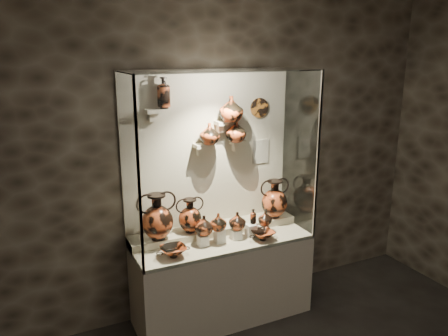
{
  "coord_description": "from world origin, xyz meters",
  "views": [
    {
      "loc": [
        -1.62,
        -1.28,
        2.57
      ],
      "look_at": [
        0.02,
        2.18,
        1.53
      ],
      "focal_mm": 35.0,
      "sensor_mm": 36.0,
      "label": 1
    }
  ],
  "objects_px": {
    "jug_b": "(218,222)",
    "kylix_left": "(173,251)",
    "jug_e": "(265,218)",
    "amphora_right": "(274,199)",
    "lekythos_small": "(253,216)",
    "amphora_left": "(157,217)",
    "ovoid_vase_a": "(209,134)",
    "jug_c": "(237,221)",
    "jug_a": "(204,225)",
    "amphora_mid": "(190,215)",
    "kylix_right": "(263,234)",
    "ovoid_vase_c": "(236,131)",
    "lekythos_tall": "(164,91)",
    "ovoid_vase_b": "(231,109)"
  },
  "relations": [
    {
      "from": "amphora_mid",
      "to": "ovoid_vase_a",
      "type": "xyz_separation_m",
      "value": [
        0.23,
        0.05,
        0.75
      ]
    },
    {
      "from": "amphora_right",
      "to": "jug_e",
      "type": "height_order",
      "value": "amphora_right"
    },
    {
      "from": "jug_e",
      "to": "ovoid_vase_c",
      "type": "bearing_deg",
      "value": 141.59
    },
    {
      "from": "ovoid_vase_a",
      "to": "ovoid_vase_b",
      "type": "height_order",
      "value": "ovoid_vase_b"
    },
    {
      "from": "ovoid_vase_b",
      "to": "ovoid_vase_c",
      "type": "distance_m",
      "value": 0.22
    },
    {
      "from": "jug_a",
      "to": "lekythos_small",
      "type": "relative_size",
      "value": 1.13
    },
    {
      "from": "jug_b",
      "to": "jug_e",
      "type": "xyz_separation_m",
      "value": [
        0.52,
        0.03,
        -0.06
      ]
    },
    {
      "from": "amphora_right",
      "to": "jug_a",
      "type": "distance_m",
      "value": 0.87
    },
    {
      "from": "kylix_left",
      "to": "ovoid_vase_c",
      "type": "xyz_separation_m",
      "value": [
        0.77,
        0.34,
        0.93
      ]
    },
    {
      "from": "jug_a",
      "to": "lekythos_small",
      "type": "xyz_separation_m",
      "value": [
        0.51,
        -0.0,
        0.01
      ]
    },
    {
      "from": "amphora_right",
      "to": "ovoid_vase_a",
      "type": "bearing_deg",
      "value": -176.83
    },
    {
      "from": "amphora_mid",
      "to": "ovoid_vase_c",
      "type": "distance_m",
      "value": 0.91
    },
    {
      "from": "jug_b",
      "to": "jug_c",
      "type": "bearing_deg",
      "value": 26.4
    },
    {
      "from": "jug_b",
      "to": "ovoid_vase_a",
      "type": "xyz_separation_m",
      "value": [
        0.03,
        0.26,
        0.78
      ]
    },
    {
      "from": "amphora_mid",
      "to": "amphora_right",
      "type": "distance_m",
      "value": 0.92
    },
    {
      "from": "jug_c",
      "to": "lekythos_small",
      "type": "relative_size",
      "value": 1.06
    },
    {
      "from": "lekythos_small",
      "to": "ovoid_vase_a",
      "type": "distance_m",
      "value": 0.89
    },
    {
      "from": "lekythos_small",
      "to": "lekythos_tall",
      "type": "height_order",
      "value": "lekythos_tall"
    },
    {
      "from": "kylix_left",
      "to": "amphora_left",
      "type": "bearing_deg",
      "value": 105.12
    },
    {
      "from": "amphora_right",
      "to": "kylix_left",
      "type": "relative_size",
      "value": 1.37
    },
    {
      "from": "kylix_left",
      "to": "ovoid_vase_c",
      "type": "relative_size",
      "value": 1.37
    },
    {
      "from": "lekythos_tall",
      "to": "ovoid_vase_c",
      "type": "bearing_deg",
      "value": -22.39
    },
    {
      "from": "amphora_left",
      "to": "amphora_right",
      "type": "relative_size",
      "value": 1.09
    },
    {
      "from": "jug_c",
      "to": "kylix_right",
      "type": "relative_size",
      "value": 0.63
    },
    {
      "from": "amphora_mid",
      "to": "jug_c",
      "type": "relative_size",
      "value": 1.94
    },
    {
      "from": "amphora_left",
      "to": "ovoid_vase_a",
      "type": "relative_size",
      "value": 2.17
    },
    {
      "from": "jug_e",
      "to": "lekythos_small",
      "type": "height_order",
      "value": "lekythos_small"
    },
    {
      "from": "lekythos_small",
      "to": "ovoid_vase_b",
      "type": "height_order",
      "value": "ovoid_vase_b"
    },
    {
      "from": "jug_b",
      "to": "kylix_left",
      "type": "relative_size",
      "value": 0.57
    },
    {
      "from": "kylix_right",
      "to": "ovoid_vase_c",
      "type": "distance_m",
      "value": 1.01
    },
    {
      "from": "jug_b",
      "to": "lekythos_small",
      "type": "distance_m",
      "value": 0.38
    },
    {
      "from": "ovoid_vase_a",
      "to": "jug_c",
      "type": "bearing_deg",
      "value": -56.38
    },
    {
      "from": "ovoid_vase_b",
      "to": "jug_b",
      "type": "bearing_deg",
      "value": -129.51
    },
    {
      "from": "jug_b",
      "to": "jug_a",
      "type": "bearing_deg",
      "value": -174.68
    },
    {
      "from": "jug_c",
      "to": "jug_a",
      "type": "bearing_deg",
      "value": 171.97
    },
    {
      "from": "jug_a",
      "to": "kylix_left",
      "type": "xyz_separation_m",
      "value": [
        -0.34,
        -0.12,
        -0.13
      ]
    },
    {
      "from": "amphora_right",
      "to": "lekythos_small",
      "type": "distance_m",
      "value": 0.39
    },
    {
      "from": "amphora_mid",
      "to": "jug_e",
      "type": "height_order",
      "value": "amphora_mid"
    },
    {
      "from": "amphora_mid",
      "to": "lekythos_small",
      "type": "xyz_separation_m",
      "value": [
        0.58,
        -0.18,
        -0.03
      ]
    },
    {
      "from": "amphora_right",
      "to": "kylix_left",
      "type": "xyz_separation_m",
      "value": [
        -1.19,
        -0.28,
        -0.21
      ]
    },
    {
      "from": "jug_b",
      "to": "kylix_right",
      "type": "height_order",
      "value": "jug_b"
    },
    {
      "from": "lekythos_small",
      "to": "ovoid_vase_a",
      "type": "xyz_separation_m",
      "value": [
        -0.35,
        0.23,
        0.79
      ]
    },
    {
      "from": "amphora_right",
      "to": "lekythos_small",
      "type": "height_order",
      "value": "amphora_right"
    },
    {
      "from": "amphora_mid",
      "to": "ovoid_vase_b",
      "type": "distance_m",
      "value": 1.07
    },
    {
      "from": "amphora_left",
      "to": "jug_e",
      "type": "height_order",
      "value": "amphora_left"
    },
    {
      "from": "amphora_mid",
      "to": "kylix_left",
      "type": "relative_size",
      "value": 1.14
    },
    {
      "from": "jug_a",
      "to": "jug_e",
      "type": "relative_size",
      "value": 1.27
    },
    {
      "from": "jug_c",
      "to": "amphora_mid",
      "type": "bearing_deg",
      "value": 148.28
    },
    {
      "from": "jug_a",
      "to": "lekythos_small",
      "type": "bearing_deg",
      "value": -20.7
    },
    {
      "from": "ovoid_vase_b",
      "to": "amphora_right",
      "type": "bearing_deg",
      "value": 0.85
    }
  ]
}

